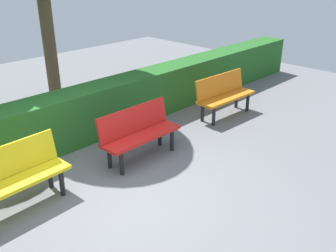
{
  "coord_description": "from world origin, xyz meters",
  "views": [
    {
      "loc": [
        2.73,
        3.6,
        3.06
      ],
      "look_at": [
        -1.29,
        -0.31,
        0.55
      ],
      "focal_mm": 40.29,
      "sensor_mm": 36.0,
      "label": 1
    }
  ],
  "objects": [
    {
      "name": "bench_red",
      "position": [
        -0.92,
        -0.62,
        0.48
      ],
      "size": [
        1.42,
        0.46,
        0.86
      ],
      "rotation": [
        0.0,
        0.0,
        0.0
      ],
      "color": "red",
      "rests_on": "ground_plane"
    },
    {
      "name": "bench_yellow",
      "position": [
        1.2,
        -0.76,
        0.48
      ],
      "size": [
        1.57,
        0.52,
        0.86
      ],
      "rotation": [
        0.0,
        0.0,
        0.04
      ],
      "color": "yellow",
      "rests_on": "ground_plane"
    },
    {
      "name": "bench_orange",
      "position": [
        -3.4,
        -0.74,
        0.48
      ],
      "size": [
        1.44,
        0.52,
        0.86
      ],
      "rotation": [
        0.0,
        0.0,
        -0.05
      ],
      "color": "orange",
      "rests_on": "ground_plane"
    },
    {
      "name": "ground_plane",
      "position": [
        0.0,
        0.0,
        0.0
      ],
      "size": [
        16.55,
        16.55,
        0.0
      ],
      "primitive_type": "plane",
      "color": "slate"
    },
    {
      "name": "hedge_row",
      "position": [
        -1.06,
        -1.88,
        0.47
      ],
      "size": [
        12.55,
        0.63,
        0.94
      ],
      "primitive_type": "cube",
      "color": "#266023",
      "rests_on": "ground_plane"
    }
  ]
}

